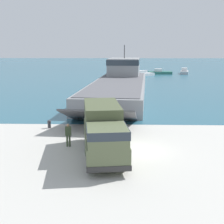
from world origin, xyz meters
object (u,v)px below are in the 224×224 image
(mooring_bollard, at_px, (49,124))
(cargo_crate, at_px, (91,148))
(military_truck, at_px, (103,130))
(soldier_on_ramp, at_px, (68,133))
(moored_boat_c, at_px, (141,74))
(moored_boat_a, at_px, (184,72))
(moored_boat_b, at_px, (160,72))
(landing_craft, at_px, (120,81))

(mooring_bollard, distance_m, cargo_crate, 8.14)
(military_truck, height_order, soldier_on_ramp, military_truck)
(moored_boat_c, bearing_deg, mooring_bollard, 128.77)
(mooring_bollard, bearing_deg, moored_boat_a, 68.11)
(moored_boat_a, distance_m, cargo_crate, 68.96)
(moored_boat_c, xyz_separation_m, cargo_crate, (-6.99, -58.91, -0.06))
(moored_boat_a, bearing_deg, cargo_crate, -93.97)
(military_truck, xyz_separation_m, moored_boat_b, (11.72, 65.63, -1.26))
(military_truck, relative_size, cargo_crate, 8.71)
(military_truck, height_order, moored_boat_a, military_truck)
(landing_craft, xyz_separation_m, moored_boat_b, (10.65, 36.10, -1.34))
(moored_boat_a, xyz_separation_m, cargo_crate, (-19.42, -66.17, -0.15))
(cargo_crate, bearing_deg, moored_boat_c, 83.23)
(moored_boat_a, relative_size, moored_boat_c, 0.75)
(moored_boat_c, xyz_separation_m, mooring_bollard, (-11.41, -52.07, -0.05))
(moored_boat_a, relative_size, moored_boat_b, 0.91)
(soldier_on_ramp, height_order, moored_boat_a, soldier_on_ramp)
(moored_boat_a, distance_m, moored_boat_c, 14.40)
(moored_boat_b, xyz_separation_m, cargo_crate, (-12.61, -65.44, -0.08))
(military_truck, height_order, moored_boat_b, military_truck)
(landing_craft, relative_size, military_truck, 4.69)
(mooring_bollard, relative_size, cargo_crate, 0.80)
(landing_craft, xyz_separation_m, mooring_bollard, (-6.38, -22.50, -1.41))
(soldier_on_ramp, xyz_separation_m, moored_boat_b, (14.40, 63.87, -0.53))
(moored_boat_a, bearing_deg, soldier_on_ramp, -95.79)
(military_truck, relative_size, moored_boat_b, 1.29)
(soldier_on_ramp, relative_size, cargo_crate, 1.84)
(moored_boat_a, relative_size, cargo_crate, 6.15)
(military_truck, bearing_deg, mooring_bollard, -150.59)
(soldier_on_ramp, bearing_deg, mooring_bollard, -165.96)
(soldier_on_ramp, height_order, mooring_bollard, soldier_on_ramp)
(moored_boat_a, height_order, cargo_crate, moored_boat_a)
(landing_craft, distance_m, soldier_on_ramp, 28.04)
(mooring_bollard, bearing_deg, cargo_crate, -57.14)
(landing_craft, relative_size, soldier_on_ramp, 22.25)
(soldier_on_ramp, distance_m, mooring_bollard, 5.92)
(cargo_crate, bearing_deg, soldier_on_ramp, 138.77)
(moored_boat_b, bearing_deg, landing_craft, -17.55)
(military_truck, bearing_deg, landing_craft, 170.25)
(landing_craft, height_order, mooring_bollard, landing_craft)
(moored_boat_a, relative_size, mooring_bollard, 7.72)
(landing_craft, relative_size, mooring_bollard, 51.24)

